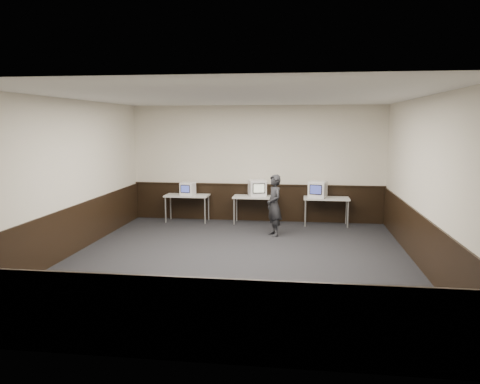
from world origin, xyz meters
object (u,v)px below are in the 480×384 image
object	(u,v)px
desk_center	(255,199)
emac_right	(318,189)
desk_right	(326,200)
emac_left	(188,189)
emac_center	(257,188)
desk_left	(187,197)
person	(274,205)

from	to	relation	value
desk_center	emac_right	distance (m)	1.69
desk_center	desk_right	xyz separation A→B (m)	(1.90, 0.00, 0.00)
desk_right	emac_left	world-z (taller)	emac_left
desk_right	emac_center	world-z (taller)	emac_center
desk_left	desk_center	bearing A→B (deg)	0.00
desk_left	desk_right	distance (m)	3.80
desk_center	emac_right	xyz separation A→B (m)	(1.67, -0.02, 0.29)
desk_center	emac_left	size ratio (longest dim) A/B	2.85
desk_center	emac_center	distance (m)	0.30
desk_center	emac_center	xyz separation A→B (m)	(0.05, 0.01, 0.29)
desk_center	person	xyz separation A→B (m)	(0.59, -1.35, 0.07)
desk_left	emac_left	bearing A→B (deg)	-52.20
desk_center	person	size ratio (longest dim) A/B	0.81
emac_left	person	size ratio (longest dim) A/B	0.28
desk_left	emac_right	distance (m)	3.58
emac_left	emac_right	xyz separation A→B (m)	(3.53, 0.03, 0.04)
desk_left	desk_center	size ratio (longest dim) A/B	1.00
emac_right	person	bearing A→B (deg)	-114.04
emac_left	emac_center	world-z (taller)	emac_center
emac_left	emac_right	bearing A→B (deg)	8.31
desk_left	desk_center	world-z (taller)	same
desk_left	desk_center	xyz separation A→B (m)	(1.90, 0.00, 0.00)
person	desk_left	bearing A→B (deg)	-142.54
desk_right	person	world-z (taller)	person
desk_left	person	bearing A→B (deg)	-28.48
emac_center	person	world-z (taller)	person
desk_right	emac_center	xyz separation A→B (m)	(-1.85, 0.01, 0.29)
emac_left	person	distance (m)	2.79
desk_left	emac_right	xyz separation A→B (m)	(3.57, -0.02, 0.29)
desk_left	emac_center	world-z (taller)	emac_center
emac_left	emac_center	bearing A→B (deg)	9.57
desk_center	desk_right	distance (m)	1.90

